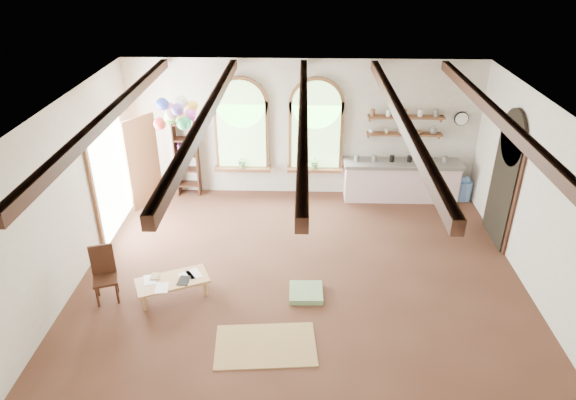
{
  "coord_description": "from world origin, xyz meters",
  "views": [
    {
      "loc": [
        -0.01,
        -7.66,
        5.63
      ],
      "look_at": [
        -0.25,
        0.6,
        1.28
      ],
      "focal_mm": 32.0,
      "sensor_mm": 36.0,
      "label": 1
    }
  ],
  "objects_px": {
    "coffee_table": "(172,282)",
    "side_chair": "(106,285)",
    "balloon_cluster": "(177,114)",
    "kitchen_counter": "(401,180)"
  },
  "relations": [
    {
      "from": "side_chair",
      "to": "kitchen_counter",
      "type": "bearing_deg",
      "value": 34.87
    },
    {
      "from": "kitchen_counter",
      "to": "coffee_table",
      "type": "height_order",
      "value": "kitchen_counter"
    },
    {
      "from": "coffee_table",
      "to": "side_chair",
      "type": "height_order",
      "value": "side_chair"
    },
    {
      "from": "kitchen_counter",
      "to": "balloon_cluster",
      "type": "relative_size",
      "value": 2.31
    },
    {
      "from": "coffee_table",
      "to": "balloon_cluster",
      "type": "distance_m",
      "value": 3.57
    },
    {
      "from": "coffee_table",
      "to": "side_chair",
      "type": "relative_size",
      "value": 1.33
    },
    {
      "from": "side_chair",
      "to": "balloon_cluster",
      "type": "relative_size",
      "value": 0.86
    },
    {
      "from": "side_chair",
      "to": "coffee_table",
      "type": "bearing_deg",
      "value": 5.31
    },
    {
      "from": "kitchen_counter",
      "to": "side_chair",
      "type": "height_order",
      "value": "side_chair"
    },
    {
      "from": "kitchen_counter",
      "to": "side_chair",
      "type": "distance_m",
      "value": 6.84
    }
  ]
}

